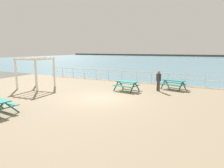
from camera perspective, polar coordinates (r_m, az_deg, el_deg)
ground_plane at (r=13.62m, az=-3.51°, el=-4.55°), size 30.00×24.00×0.20m
sea_band at (r=64.62m, az=20.29°, el=6.56°), size 142.00×90.00×0.01m
distant_shoreline at (r=107.46m, az=22.69°, el=7.60°), size 142.00×6.00×1.80m
seaward_railing at (r=20.45m, az=7.20°, el=2.73°), size 23.07×0.07×1.08m
picnic_table_near_right at (r=17.34m, az=17.78°, el=0.48°), size 2.12×1.91×0.80m
picnic_table_mid_centre at (r=15.97m, az=4.32°, el=0.14°), size 2.02×1.79×0.80m
visitor at (r=16.09m, az=13.64°, el=1.28°), size 0.45×0.37×1.66m
lattice_pergola at (r=18.13m, az=-21.81°, el=5.14°), size 2.57×2.69×2.70m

